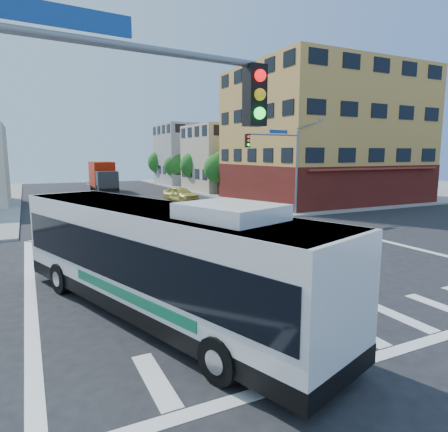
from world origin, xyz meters
name	(u,v)px	position (x,y,z in m)	size (l,w,h in m)	color
ground	(248,261)	(0.00, 0.00, 0.00)	(120.00, 120.00, 0.00)	black
sidewalk_ne	(327,185)	(35.00, 35.00, 0.07)	(50.00, 50.00, 0.15)	gray
corner_building_ne	(323,147)	(19.99, 18.48, 5.89)	(18.10, 15.44, 14.00)	#C08D44
building_east_near	(233,158)	(16.98, 33.98, 4.51)	(12.06, 10.06, 9.00)	tan
building_east_far	(195,154)	(16.98, 47.98, 5.01)	(12.06, 10.06, 10.00)	gray
signal_mast_ne	(281,156)	(9.08, 10.62, 4.98)	(7.91, 1.13, 8.07)	slate
signal_mast_sw	(48,166)	(-9.08, -10.64, 4.98)	(7.91, 1.01, 8.07)	slate
street_tree_a	(219,166)	(11.90, 27.92, 3.59)	(3.60, 3.60, 5.53)	#372514
street_tree_b	(194,164)	(11.90, 35.92, 3.75)	(3.80, 3.80, 5.79)	#372514
street_tree_c	(175,164)	(11.90, 43.92, 3.46)	(3.40, 3.40, 5.29)	#372514
street_tree_d	(160,161)	(11.90, 51.92, 3.88)	(4.00, 4.00, 6.03)	#372514
transit_bus	(156,257)	(-5.85, -4.40, 1.91)	(6.90, 13.37, 3.90)	black
box_truck	(103,177)	(0.04, 39.70, 1.95)	(2.80, 8.99, 4.03)	#28292E
parked_car	(181,194)	(5.54, 24.35, 0.81)	(1.92, 4.78, 1.63)	#D6C554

